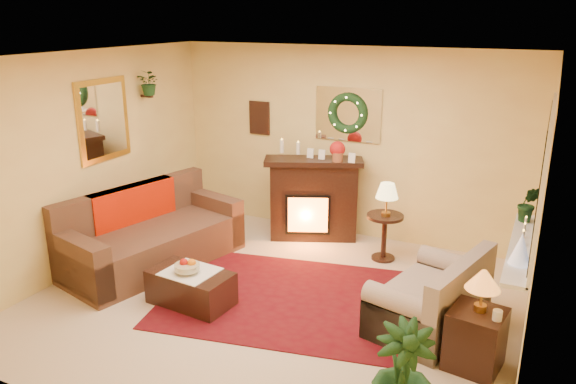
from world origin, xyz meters
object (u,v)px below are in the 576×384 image
at_px(fireplace, 314,200).
at_px(coffee_table, 191,286).
at_px(loveseat, 430,286).
at_px(side_table_round, 384,235).
at_px(end_table_square, 475,340).
at_px(sofa, 153,232).

bearing_deg(fireplace, coffee_table, -124.04).
height_order(fireplace, loveseat, fireplace).
height_order(side_table_round, coffee_table, side_table_round).
bearing_deg(side_table_round, end_table_square, -53.96).
distance_m(fireplace, end_table_square, 3.29).
relative_size(fireplace, loveseat, 0.88).
xyz_separation_m(sofa, fireplace, (1.43, 1.67, 0.12)).
relative_size(sofa, end_table_square, 4.03).
distance_m(sofa, loveseat, 3.38).
xyz_separation_m(loveseat, end_table_square, (0.52, -0.54, -0.15)).
bearing_deg(coffee_table, sofa, 152.72).
bearing_deg(loveseat, sofa, -164.59).
xyz_separation_m(sofa, loveseat, (3.38, 0.05, -0.01)).
height_order(sofa, loveseat, sofa).
distance_m(end_table_square, coffee_table, 2.91).
bearing_deg(end_table_square, sofa, 172.73).
distance_m(fireplace, coffee_table, 2.36).
xyz_separation_m(fireplace, side_table_round, (1.09, -0.28, -0.23)).
bearing_deg(coffee_table, fireplace, 84.17).
bearing_deg(fireplace, loveseat, -62.70).
bearing_deg(coffee_table, side_table_round, 57.87).
distance_m(sofa, coffee_table, 1.18).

